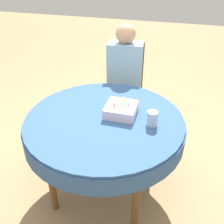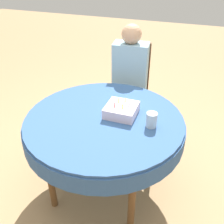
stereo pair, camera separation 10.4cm
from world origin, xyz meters
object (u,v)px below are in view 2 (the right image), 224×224
Objects in this scene: birthday_cake at (121,110)px; person at (130,75)px; drinking_glass at (152,120)px; chair at (131,88)px.

person is at bearing 101.64° from birthday_cake.
birthday_cake is at bearing 162.57° from drinking_glass.
chair is 9.13× the size of drinking_glass.
chair is at bearing 90.00° from person.
drinking_glass is (0.24, -0.07, 0.01)m from birthday_cake.
chair is 4.35× the size of birthday_cake.
person is 5.34× the size of birthday_cake.
chair reaches higher than birthday_cake.
person reaches higher than birthday_cake.
birthday_cake is 0.25m from drinking_glass.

